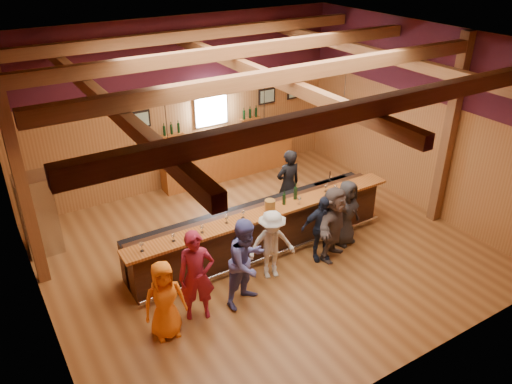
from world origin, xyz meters
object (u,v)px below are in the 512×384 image
Objects in this scene: bar_counter at (260,228)px; customer_redvest at (196,276)px; customer_brown at (333,223)px; customer_navy at (322,228)px; back_bar_cabinet at (229,161)px; customer_dark at (346,213)px; stainless_fridge at (38,214)px; customer_denim at (247,262)px; ice_bucket at (270,205)px; bottle_a at (284,199)px; customer_orange at (164,300)px; customer_white at (272,245)px; bartender at (288,185)px.

customer_redvest is at bearing -148.96° from bar_counter.
customer_brown is (1.14, -1.09, 0.32)m from bar_counter.
customer_navy is at bearing -48.73° from bar_counter.
customer_dark is at bearing -82.85° from back_bar_cabinet.
stainless_fridge reaches higher than customer_denim.
customer_dark is 1.82m from ice_bucket.
stainless_fridge reaches higher than back_bar_cabinet.
customer_brown is 1.16m from bottle_a.
ice_bucket is (2.85, 1.11, 0.48)m from customer_orange.
customer_white is 0.98× the size of customer_dark.
customer_redvest is at bearing -156.54° from customer_white.
bartender reaches higher than customer_orange.
customer_dark is (0.55, -4.38, 0.30)m from back_bar_cabinet.
customer_dark is 1.68m from bartender.
customer_orange is 1.66m from customer_denim.
ice_bucket is at bearing -33.71° from stainless_fridge.
stainless_fridge reaches higher than customer_white.
stainless_fridge reaches higher than customer_navy.
bar_counter is at bearing 84.66° from customer_white.
customer_brown is at bearing -166.33° from customer_dark.
bar_counter is 1.86m from customer_denim.
bar_counter reaches higher than back_bar_cabinet.
bartender reaches higher than bottle_a.
customer_navy is 6.21× the size of ice_bucket.
customer_white is 4.67× the size of bottle_a.
customer_navy is (3.03, 0.27, -0.14)m from customer_redvest.
customer_redvest is at bearing -156.05° from ice_bucket.
back_bar_cabinet is 2.23× the size of customer_redvest.
bottle_a is at bearing 42.10° from customer_redvest.
back_bar_cabinet is 3.97m from bottle_a.
back_bar_cabinet is at bearing 75.90° from customer_redvest.
back_bar_cabinet is 6.41m from customer_orange.
stainless_fridge is 1.19× the size of customer_orange.
bartender is at bearing 24.93° from customer_denim.
customer_navy is at bearing -93.64° from back_bar_cabinet.
customer_white is at bearing 29.67° from customer_redvest.
customer_white is (0.82, 0.40, -0.14)m from customer_denim.
customer_denim is at bearing -129.91° from bar_counter.
bar_counter is 0.88m from bottle_a.
customer_denim reaches higher than customer_white.
customer_denim is 7.38× the size of ice_bucket.
customer_white reaches higher than bar_counter.
customer_denim reaches higher than back_bar_cabinet.
ice_bucket is (1.20, 1.07, 0.33)m from customer_denim.
customer_orange reaches higher than back_bar_cabinet.
customer_redvest reaches higher than customer_navy.
bottle_a reaches higher than back_bar_cabinet.
customer_white reaches higher than bottle_a.
back_bar_cabinet is at bearing 78.99° from bottle_a.
customer_denim is 5.52× the size of bottle_a.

